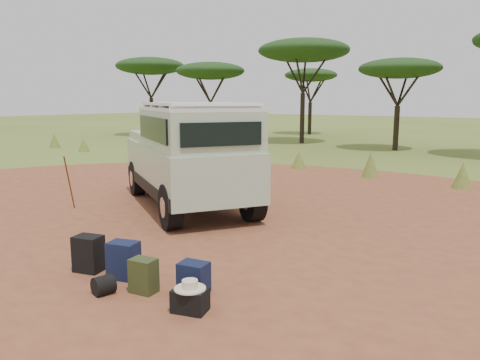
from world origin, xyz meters
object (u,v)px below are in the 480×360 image
Objects in this scene: backpack_navy at (124,260)px; duffel_navy at (194,278)px; safari_vehicle at (189,158)px; backpack_olive at (144,276)px; walking_staff at (69,183)px; hard_case at (190,300)px; backpack_black at (89,254)px.

duffel_navy is at bearing -6.96° from backpack_navy.
safari_vehicle is 5.30m from backpack_olive.
hard_case is (6.04, -2.52, -0.52)m from walking_staff.
backpack_olive is (0.63, -0.20, -0.04)m from backpack_navy.
duffel_navy is at bearing -51.47° from walking_staff.
walking_staff reaches higher than duffel_navy.
walking_staff reaches higher than backpack_black.
backpack_black is (3.81, -2.36, -0.39)m from walking_staff.
safari_vehicle is 11.38× the size of backpack_olive.
backpack_navy is 1.32× the size of hard_case.
backpack_navy is 1.16× the size of backpack_olive.
walking_staff is at bearing -107.00° from safari_vehicle.
backpack_olive is 0.93m from hard_case.
safari_vehicle is at bearing 103.24° from backpack_navy.
walking_staff is 6.57m from hard_case.
walking_staff is at bearing 137.67° from backpack_navy.
duffel_navy reaches higher than hard_case.
walking_staff is 3.17× the size of duffel_navy.
hard_case is at bearing -54.31° from walking_staff.
backpack_olive is at bearing -23.24° from safari_vehicle.
safari_vehicle is 3.97× the size of walking_staff.
walking_staff is 2.48× the size of backpack_navy.
safari_vehicle reaches higher than walking_staff.
safari_vehicle reaches higher than backpack_black.
backpack_olive reaches higher than duffel_navy.
backpack_olive is at bearing -57.15° from walking_staff.
backpack_olive is 1.11× the size of duffel_navy.
walking_staff is 5.03m from backpack_navy.
backpack_navy is at bearing -5.16° from backpack_black.
safari_vehicle reaches higher than backpack_navy.
walking_staff is 2.87× the size of backpack_olive.
backpack_navy is (2.28, -4.11, -0.97)m from safari_vehicle.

